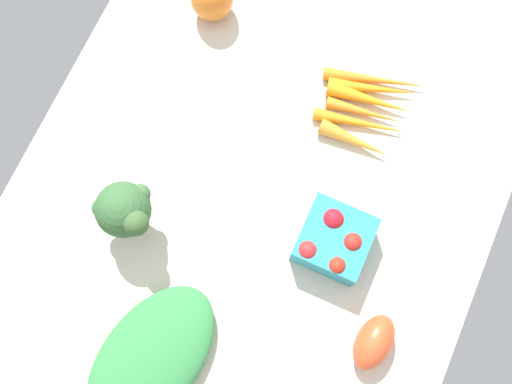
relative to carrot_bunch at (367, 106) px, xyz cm
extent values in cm
cube|color=beige|center=(21.21, -10.85, -2.20)|extent=(104.00, 76.00, 2.00)
cone|color=orange|center=(6.48, 0.41, 0.15)|extent=(2.97, 12.44, 2.71)
cone|color=orange|center=(3.09, 0.20, -0.14)|extent=(5.37, 16.25, 2.13)
cone|color=orange|center=(1.03, 0.07, -0.18)|extent=(3.83, 13.32, 2.04)
cone|color=orange|center=(-1.22, -0.08, 0.14)|extent=(4.33, 14.79, 2.69)
cone|color=orange|center=(-3.38, -0.22, 0.01)|extent=(6.92, 15.25, 2.42)
cone|color=orange|center=(-5.13, -0.33, -0.11)|extent=(7.13, 17.88, 2.19)
ellipsoid|color=#328241|center=(51.23, -14.74, 1.19)|extent=(27.33, 19.84, 4.79)
ellipsoid|color=#E14D26|center=(35.45, 15.00, 1.52)|extent=(9.44, 6.36, 5.44)
cylinder|color=#A7C27C|center=(33.21, -27.35, 1.23)|extent=(2.81, 2.81, 4.86)
sphere|color=#356134|center=(33.21, -27.35, 6.88)|extent=(8.58, 8.58, 8.58)
sphere|color=#3B5B2F|center=(34.47, -24.15, 8.99)|extent=(3.96, 3.96, 3.96)
sphere|color=#3D633B|center=(30.07, -25.97, 7.23)|extent=(3.18, 3.18, 3.18)
sphere|color=#356836|center=(34.21, -30.63, 5.97)|extent=(3.12, 3.12, 3.12)
sphere|color=#306139|center=(34.46, -24.15, 8.09)|extent=(3.44, 3.44, 3.44)
cube|color=teal|center=(23.58, 3.56, 2.04)|extent=(10.56, 10.56, 6.49)
sphere|color=red|center=(27.55, 5.29, 4.95)|extent=(2.61, 2.61, 2.61)
sphere|color=red|center=(27.21, 0.32, 4.59)|extent=(3.09, 3.09, 3.09)
sphere|color=red|center=(21.00, 2.22, 4.58)|extent=(3.26, 3.26, 3.26)
sphere|color=red|center=(23.32, 6.09, 4.78)|extent=(2.97, 2.97, 2.97)
sphere|color=red|center=(21.26, 2.04, 4.70)|extent=(3.33, 3.33, 3.33)
camera|label=1|loc=(43.92, -0.70, 101.90)|focal=45.53mm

